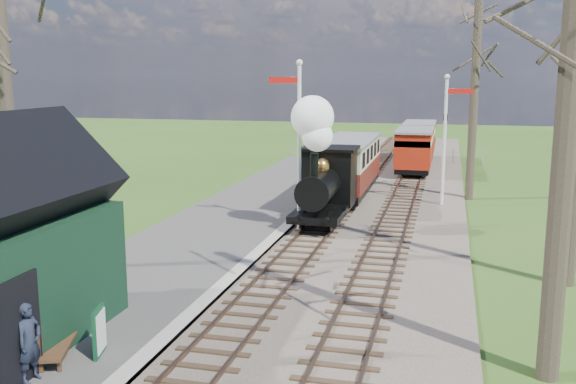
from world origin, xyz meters
name	(u,v)px	position (x,y,z in m)	size (l,w,h in m)	color
distant_hills	(415,272)	(1.40, 64.38, -16.21)	(114.40, 48.00, 22.02)	#385B23
ballast_bed	(373,202)	(1.30, 22.00, 0.05)	(8.00, 60.00, 0.10)	brown
track_near	(344,200)	(0.00, 22.00, 0.10)	(1.60, 60.00, 0.15)	brown
track_far	(402,203)	(2.60, 22.00, 0.10)	(1.60, 60.00, 0.15)	brown
platform	(207,238)	(-3.50, 14.00, 0.10)	(5.00, 44.00, 0.20)	#474442
coping_strip	(271,242)	(-1.20, 14.00, 0.10)	(0.40, 44.00, 0.21)	#B2AD9E
semaphore_near	(297,134)	(-0.77, 16.00, 3.62)	(1.22, 0.24, 6.22)	silver
semaphore_far	(447,130)	(4.37, 22.00, 3.35)	(1.22, 0.24, 5.72)	silver
bare_trees	(324,94)	(1.33, 10.10, 5.21)	(15.51, 22.39, 12.00)	#382D23
fence_line	(383,154)	(0.30, 36.00, 0.55)	(12.60, 0.08, 1.00)	slate
locomotive	(323,170)	(-0.01, 16.96, 2.20)	(1.92, 4.48, 4.80)	black
coach	(348,164)	(0.00, 23.02, 1.61)	(2.24, 7.68, 2.36)	black
red_carriage_a	(414,150)	(2.60, 30.75, 1.47)	(2.01, 4.99, 2.12)	black
red_carriage_b	(419,140)	(2.60, 36.25, 1.47)	(2.01, 4.99, 2.12)	black
sign_board	(99,331)	(-2.07, 4.47, 0.69)	(0.25, 0.67, 0.98)	#0D4022
bench	(53,337)	(-2.90, 4.14, 0.61)	(0.94, 1.61, 0.88)	#472D19
person	(29,342)	(-2.69, 3.17, 0.95)	(0.54, 0.36, 1.49)	#1A2030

